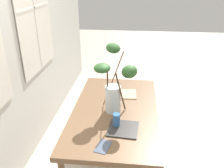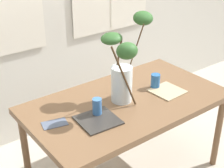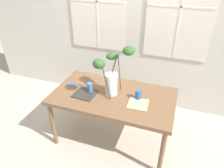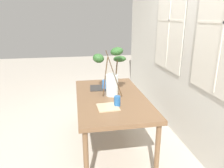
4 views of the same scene
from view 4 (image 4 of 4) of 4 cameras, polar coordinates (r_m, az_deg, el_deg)
ground at (r=3.07m, az=-0.29°, el=-16.16°), size 14.00×14.00×0.00m
back_wall_with_windows at (r=2.94m, az=21.39°, el=13.03°), size 5.59×0.14×3.06m
dining_table at (r=2.76m, az=-0.31°, el=-4.56°), size 1.54×0.87×0.73m
vase_with_branches at (r=2.67m, az=-0.17°, el=2.59°), size 0.47×0.46×0.67m
drinking_glass_blue_left at (r=2.99m, az=-2.04°, el=-0.13°), size 0.07×0.07×0.13m
drinking_glass_blue_right at (r=2.43m, az=1.39°, el=-4.60°), size 0.07×0.07×0.12m
plate_square_left at (r=3.04m, az=-3.35°, el=-1.04°), size 0.29×0.29×0.01m
plate_square_right at (r=2.41m, az=-1.10°, el=-6.21°), size 0.25×0.25×0.01m
napkin_folded at (r=3.30m, az=-1.35°, el=0.45°), size 0.19×0.14×0.00m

